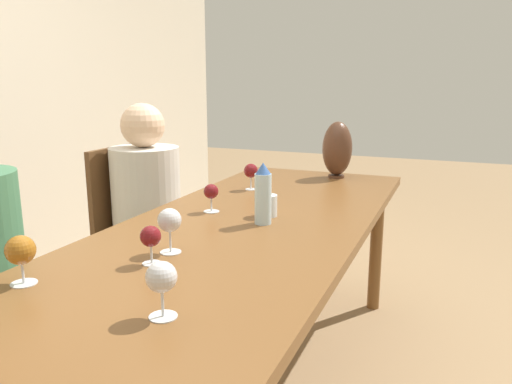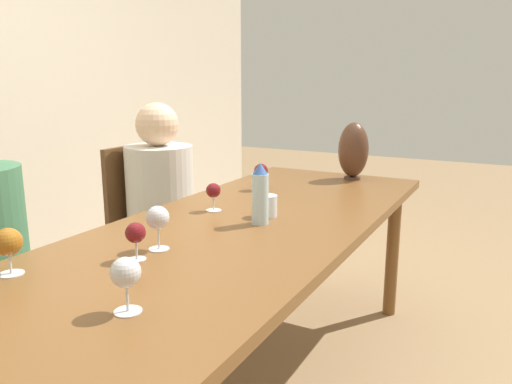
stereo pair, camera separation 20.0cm
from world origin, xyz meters
The scene contains 12 objects.
dining_table centered at (0.00, 0.00, 0.70)m, with size 2.42×0.90×0.77m.
water_bottle centered at (0.05, -0.07, 0.89)m, with size 0.06×0.06×0.24m.
water_tumbler centered at (0.16, -0.04, 0.82)m, with size 0.08×0.08×0.09m.
vase centered at (1.07, -0.11, 0.93)m, with size 0.17×0.17×0.31m.
wine_glass_0 centered at (-0.37, 0.09, 0.88)m, with size 0.08×0.08×0.15m.
wine_glass_1 centered at (0.13, 0.20, 0.85)m, with size 0.07×0.07×0.12m.
wine_glass_2 centered at (0.59, 0.21, 0.87)m, with size 0.07×0.07×0.13m.
wine_glass_4 centered at (-0.76, -0.13, 0.87)m, with size 0.07×0.07×0.14m.
wine_glass_5 centered at (-0.73, 0.32, 0.87)m, with size 0.08×0.08×0.14m.
wine_glass_6 centered at (-0.47, 0.09, 0.86)m, with size 0.06×0.06×0.12m.
chair_far centered at (0.47, 0.83, 0.52)m, with size 0.44×0.44×0.96m.
person_far centered at (0.47, 0.74, 0.64)m, with size 0.36×0.36×1.20m.
Camera 2 is at (-1.58, -0.92, 1.32)m, focal length 35.00 mm.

